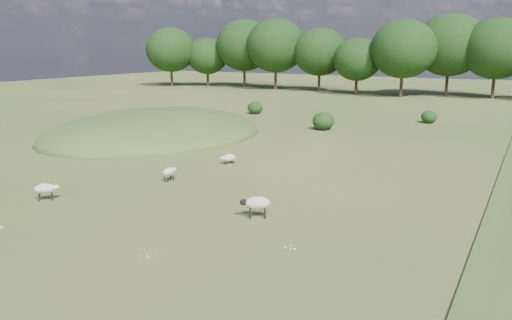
{
  "coord_description": "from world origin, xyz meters",
  "views": [
    {
      "loc": [
        15.05,
        -19.05,
        7.05
      ],
      "look_at": [
        2.0,
        4.0,
        1.0
      ],
      "focal_mm": 35.0,
      "sensor_mm": 36.0,
      "label": 1
    }
  ],
  "objects_px": {
    "sheep_2": "(46,189)",
    "sheep_3": "(257,203)",
    "sheep_0": "(169,172)",
    "sheep_1": "(229,158)"
  },
  "relations": [
    {
      "from": "sheep_2",
      "to": "sheep_3",
      "type": "bearing_deg",
      "value": -29.34
    },
    {
      "from": "sheep_0",
      "to": "sheep_2",
      "type": "bearing_deg",
      "value": 154.23
    },
    {
      "from": "sheep_0",
      "to": "sheep_1",
      "type": "bearing_deg",
      "value": -5.78
    },
    {
      "from": "sheep_3",
      "to": "sheep_2",
      "type": "bearing_deg",
      "value": -16.55
    },
    {
      "from": "sheep_2",
      "to": "sheep_1",
      "type": "bearing_deg",
      "value": 26.94
    },
    {
      "from": "sheep_1",
      "to": "sheep_2",
      "type": "height_order",
      "value": "sheep_2"
    },
    {
      "from": "sheep_0",
      "to": "sheep_2",
      "type": "height_order",
      "value": "sheep_2"
    },
    {
      "from": "sheep_2",
      "to": "sheep_3",
      "type": "distance_m",
      "value": 10.15
    },
    {
      "from": "sheep_0",
      "to": "sheep_3",
      "type": "bearing_deg",
      "value": -110.81
    },
    {
      "from": "sheep_0",
      "to": "sheep_1",
      "type": "relative_size",
      "value": 0.92
    }
  ]
}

